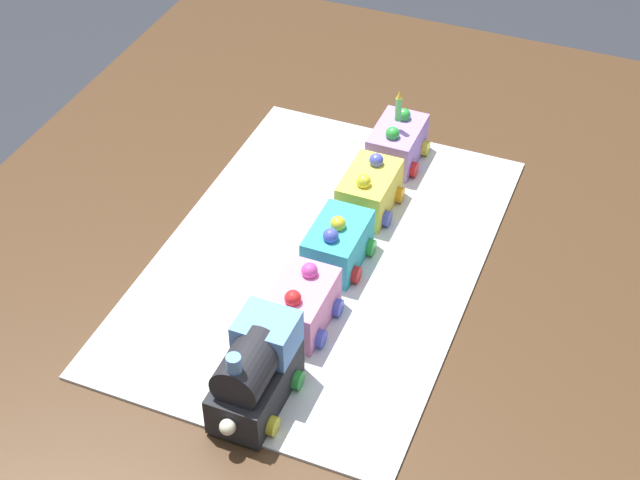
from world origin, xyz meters
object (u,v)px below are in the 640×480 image
(cake_car_hopper_lavender, at_px, (397,143))
(birthday_candle, at_px, (399,106))
(cake_car_flatbed_bubblegum, at_px, (302,304))
(dining_table, at_px, (303,333))
(cake_locomotive, at_px, (255,371))
(cake_car_gondola_turquoise, at_px, (338,244))
(cake_car_tanker_lemon, at_px, (369,190))

(cake_car_hopper_lavender, bearing_deg, birthday_candle, 180.00)
(cake_car_flatbed_bubblegum, bearing_deg, dining_table, 23.00)
(cake_locomotive, relative_size, cake_car_flatbed_bubblegum, 1.40)
(cake_car_flatbed_bubblegum, relative_size, cake_car_gondola_turquoise, 1.00)
(cake_car_tanker_lemon, height_order, birthday_candle, birthday_candle)
(cake_car_tanker_lemon, relative_size, birthday_candle, 2.09)
(cake_car_hopper_lavender, height_order, birthday_candle, birthday_candle)
(cake_car_gondola_turquoise, xyz_separation_m, cake_car_hopper_lavender, (0.24, 0.00, 0.00))
(cake_car_tanker_lemon, xyz_separation_m, cake_car_hopper_lavender, (0.12, 0.00, 0.00))
(dining_table, relative_size, cake_car_flatbed_bubblegum, 14.00)
(cake_car_hopper_lavender, bearing_deg, cake_car_tanker_lemon, 180.00)
(dining_table, bearing_deg, cake_car_hopper_lavender, -6.77)
(cake_car_flatbed_bubblegum, relative_size, cake_car_hopper_lavender, 1.00)
(dining_table, distance_m, cake_car_tanker_lemon, 0.21)
(cake_car_flatbed_bubblegum, height_order, cake_car_tanker_lemon, same)
(cake_car_tanker_lemon, distance_m, birthday_candle, 0.13)
(cake_car_flatbed_bubblegum, bearing_deg, cake_locomotive, 180.00)
(cake_locomotive, distance_m, cake_car_hopper_lavender, 0.48)
(cake_locomotive, bearing_deg, dining_table, 9.04)
(dining_table, relative_size, cake_locomotive, 10.00)
(cake_locomotive, distance_m, cake_car_tanker_lemon, 0.37)
(cake_locomotive, relative_size, cake_car_tanker_lemon, 1.40)
(dining_table, xyz_separation_m, birthday_candle, (0.27, -0.03, 0.21))
(dining_table, xyz_separation_m, cake_locomotive, (-0.21, -0.03, 0.16))
(cake_car_gondola_turquoise, bearing_deg, cake_car_hopper_lavender, 0.00)
(cake_car_flatbed_bubblegum, distance_m, cake_car_tanker_lemon, 0.24)
(cake_car_tanker_lemon, xyz_separation_m, birthday_candle, (0.11, 0.00, 0.07))
(cake_car_flatbed_bubblegum, xyz_separation_m, cake_car_hopper_lavender, (0.35, 0.00, 0.00))
(dining_table, bearing_deg, cake_car_tanker_lemon, -11.69)
(cake_car_tanker_lemon, bearing_deg, cake_car_flatbed_bubblegum, 180.00)
(birthday_candle, bearing_deg, cake_car_flatbed_bubblegum, -180.00)
(cake_locomotive, height_order, cake_car_tanker_lemon, cake_locomotive)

